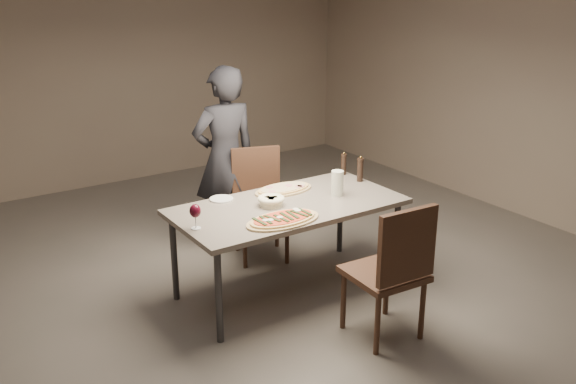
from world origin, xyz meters
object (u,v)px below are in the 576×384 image
dining_table (288,211)px  zucchini_pizza (283,219)px  diner (225,159)px  ham_pizza (284,189)px  carafe (337,183)px  pepper_mill_left (360,169)px  chair_near (394,266)px  bread_basket (271,200)px  chair_far (259,197)px

dining_table → zucchini_pizza: bearing=-129.5°
zucchini_pizza → diner: 1.38m
ham_pizza → carafe: (0.30, -0.33, 0.09)m
dining_table → pepper_mill_left: size_ratio=7.95×
zucchini_pizza → chair_near: bearing=-83.8°
zucchini_pizza → chair_near: size_ratio=0.58×
dining_table → diner: diner is taller
ham_pizza → pepper_mill_left: 0.71m
dining_table → carafe: (0.44, -0.05, 0.16)m
dining_table → bread_basket: 0.17m
zucchini_pizza → carafe: (0.67, 0.23, 0.09)m
bread_basket → pepper_mill_left: bearing=5.1°
carafe → chair_near: (-0.25, -0.96, -0.28)m
carafe → diner: size_ratio=0.12×
pepper_mill_left → chair_far: (-0.64, 0.63, -0.31)m
carafe → chair_near: chair_near is taller
zucchini_pizza → ham_pizza: bearing=32.4°
zucchini_pizza → chair_far: 1.13m
ham_pizza → chair_near: chair_near is taller
diner → ham_pizza: bearing=100.8°
bread_basket → carafe: (0.57, -0.09, 0.06)m
carafe → diner: 1.20m
chair_near → bread_basket: bearing=110.3°
dining_table → bread_basket: size_ratio=8.63×
chair_far → diner: 0.47m
ham_pizza → chair_far: 0.52m
ham_pizza → diner: bearing=86.4°
bread_basket → chair_far: size_ratio=0.21×
pepper_mill_left → chair_near: 1.33m
carafe → chair_far: chair_far is taller
pepper_mill_left → carafe: size_ratio=1.09×
zucchini_pizza → pepper_mill_left: bearing=-2.9°
zucchini_pizza → bread_basket: bearing=48.7°
chair_near → diner: 2.11m
chair_far → carafe: bearing=126.8°
bread_basket → ham_pizza: bearing=41.3°
dining_table → pepper_mill_left: pepper_mill_left is taller
zucchini_pizza → pepper_mill_left: (1.06, 0.41, 0.09)m
carafe → zucchini_pizza: bearing=-161.3°
ham_pizza → chair_far: bearing=72.8°
ham_pizza → carafe: size_ratio=2.51×
diner → chair_near: bearing=97.1°
dining_table → ham_pizza: ham_pizza is taller
dining_table → chair_far: chair_far is taller
chair_far → diner: diner is taller
zucchini_pizza → chair_far: bearing=44.2°
bread_basket → chair_near: bearing=-72.9°
carafe → diner: diner is taller
chair_near → ham_pizza: bearing=95.5°
chair_near → pepper_mill_left: bearing=64.0°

